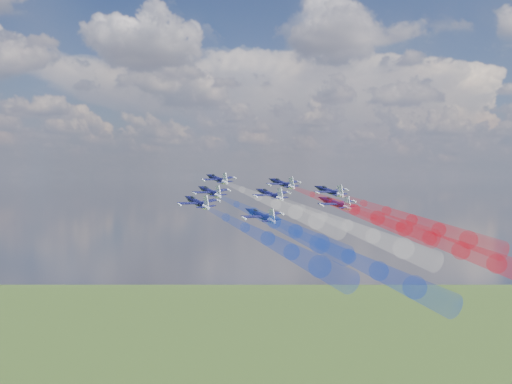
% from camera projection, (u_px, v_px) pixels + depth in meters
% --- Properties ---
extents(jet_lead, '(17.05, 16.65, 6.75)m').
position_uv_depth(jet_lead, '(217.00, 179.00, 172.08)').
color(jet_lead, black).
extents(trail_lead, '(41.23, 33.64, 14.23)m').
position_uv_depth(trail_lead, '(276.00, 204.00, 147.10)').
color(trail_lead, white).
extents(jet_inner_left, '(17.05, 16.65, 6.75)m').
position_uv_depth(jet_inner_left, '(210.00, 192.00, 156.79)').
color(jet_inner_left, black).
extents(trail_inner_left, '(41.23, 33.64, 14.23)m').
position_uv_depth(trail_inner_left, '(274.00, 222.00, 131.82)').
color(trail_inner_left, blue).
extents(jet_inner_right, '(17.05, 16.65, 6.75)m').
position_uv_depth(jet_inner_right, '(282.00, 184.00, 166.90)').
color(jet_inner_right, black).
extents(trail_inner_right, '(41.23, 33.64, 14.23)m').
position_uv_depth(trail_inner_right, '(354.00, 210.00, 141.92)').
color(trail_inner_right, red).
extents(jet_outer_left, '(17.05, 16.65, 6.75)m').
position_uv_depth(jet_outer_left, '(197.00, 203.00, 140.79)').
color(jet_outer_left, black).
extents(trail_outer_left, '(41.23, 33.64, 14.23)m').
position_uv_depth(trail_outer_left, '(267.00, 239.00, 115.81)').
color(trail_outer_left, blue).
extents(jet_center_third, '(17.05, 16.65, 6.75)m').
position_uv_depth(jet_center_third, '(270.00, 195.00, 153.13)').
color(jet_center_third, black).
extents(trail_center_third, '(41.23, 33.64, 14.23)m').
position_uv_depth(trail_center_third, '(347.00, 226.00, 128.16)').
color(trail_center_third, white).
extents(jet_outer_right, '(17.05, 16.65, 6.75)m').
position_uv_depth(jet_outer_right, '(329.00, 191.00, 163.97)').
color(jet_outer_right, black).
extents(trail_outer_right, '(41.23, 33.64, 14.23)m').
position_uv_depth(trail_outer_right, '(411.00, 220.00, 138.99)').
color(trail_outer_right, red).
extents(jet_rear_left, '(17.05, 16.65, 6.75)m').
position_uv_depth(jet_rear_left, '(261.00, 216.00, 135.77)').
color(jet_rear_left, black).
extents(trail_rear_left, '(41.23, 33.64, 14.23)m').
position_uv_depth(trail_rear_left, '(348.00, 257.00, 110.80)').
color(trail_rear_left, blue).
extents(jet_rear_right, '(17.05, 16.65, 6.75)m').
position_uv_depth(jet_rear_right, '(335.00, 203.00, 147.55)').
color(jet_rear_right, black).
extents(trail_rear_right, '(41.23, 33.64, 14.23)m').
position_uv_depth(trail_rear_right, '(429.00, 238.00, 122.57)').
color(trail_rear_right, red).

